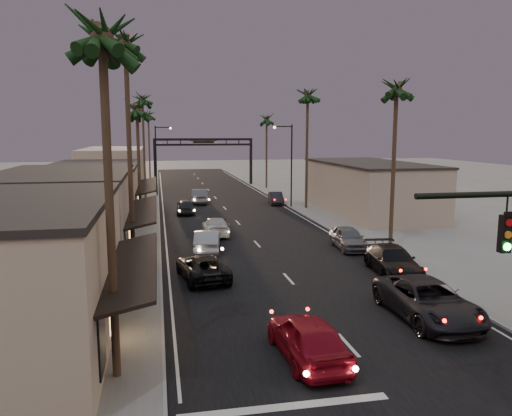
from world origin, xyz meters
name	(u,v)px	position (x,y,z in m)	size (l,w,h in m)	color
ground	(233,217)	(0.00, 40.00, 0.00)	(200.00, 200.00, 0.00)	slate
road	(226,210)	(0.00, 45.00, 0.00)	(14.00, 120.00, 0.02)	black
sidewalk_left	(137,202)	(-9.50, 52.00, 0.06)	(5.00, 92.00, 0.12)	slate
sidewalk_right	(294,198)	(9.50, 52.00, 0.06)	(5.00, 92.00, 0.12)	slate
storefront_mid	(65,218)	(-13.00, 26.00, 2.75)	(8.00, 14.00, 5.50)	#A59684
storefront_far	(95,192)	(-13.00, 42.00, 2.50)	(8.00, 16.00, 5.00)	#BDAC90
storefront_dist	(114,170)	(-13.00, 65.00, 3.00)	(8.00, 20.00, 6.00)	#A59684
building_right	(369,189)	(14.00, 40.00, 2.50)	(8.00, 18.00, 5.00)	#A59684
arch	(204,150)	(0.00, 70.00, 5.53)	(15.20, 0.40, 7.27)	black
streetlight_right	(289,159)	(6.92, 45.00, 5.33)	(2.13, 0.30, 9.00)	black
streetlight_left	(158,155)	(-6.92, 58.00, 5.33)	(2.13, 0.30, 9.00)	black
palm_la	(101,23)	(-8.60, 9.00, 11.44)	(3.20, 3.20, 13.20)	#38281C
palm_lb	(125,36)	(-8.60, 22.00, 13.39)	(3.20, 3.20, 15.20)	#38281C
palm_lc	(137,104)	(-8.60, 36.00, 10.47)	(3.20, 3.20, 12.20)	#38281C
palm_ld	(142,96)	(-8.60, 55.00, 12.42)	(3.20, 3.20, 14.20)	#38281C
palm_ra	(397,82)	(8.60, 24.00, 11.44)	(3.20, 3.20, 13.20)	#38281C
palm_rb	(308,91)	(8.60, 44.00, 12.42)	(3.20, 3.20, 14.20)	#38281C
palm_rc	(267,116)	(8.60, 64.00, 10.47)	(3.20, 3.20, 12.20)	#38281C
palm_far	(148,112)	(-8.30, 78.00, 11.44)	(3.20, 3.20, 13.20)	#38281C
oncoming_red	(308,337)	(-1.91, 9.16, 0.84)	(1.97, 4.90, 1.67)	maroon
oncoming_pickup	(202,267)	(-4.76, 19.88, 0.70)	(2.34, 5.07, 1.41)	black
oncoming_silver	(207,241)	(-3.85, 26.35, 0.77)	(1.64, 4.70, 1.55)	gray
oncoming_white	(216,226)	(-2.62, 31.85, 0.71)	(2.00, 4.92, 1.43)	#B6B6B6
oncoming_dgrey	(186,207)	(-4.40, 42.95, 0.75)	(1.78, 4.43, 1.51)	black
oncoming_grey_far	(200,196)	(-2.34, 50.27, 0.84)	(1.78, 5.10, 1.68)	#515156
curbside_near	(428,300)	(4.43, 11.91, 0.86)	(2.85, 6.18, 1.72)	black
curbside_black	(393,261)	(6.20, 18.82, 0.80)	(2.23, 5.49, 1.59)	black
curbside_grey	(348,238)	(6.04, 25.30, 0.78)	(1.85, 4.59, 1.56)	#56565B
curbside_far	(276,198)	(6.20, 48.04, 0.69)	(1.46, 4.18, 1.38)	black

